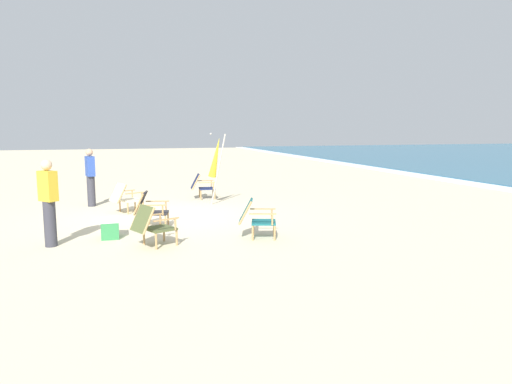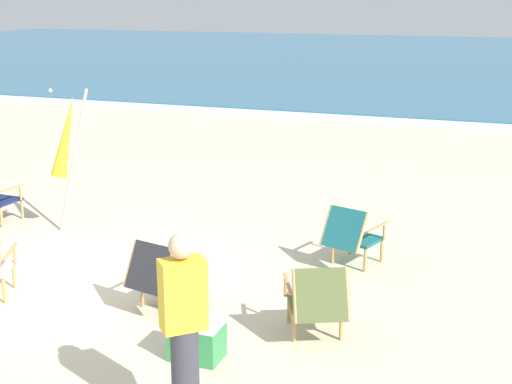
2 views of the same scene
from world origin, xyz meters
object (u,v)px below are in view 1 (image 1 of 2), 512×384
object	(u,v)px
beach_chair_front_left	(256,217)
beach_chair_mid_center	(152,224)
beach_chair_back_left	(125,197)
beach_chair_back_right	(202,185)
person_near_chairs	(49,202)
umbrella_furled_yellow	(216,158)
person_by_waterline	(91,177)
beach_chair_front_right	(149,208)
cooler_box	(110,228)

from	to	relation	value
beach_chair_front_left	beach_chair_mid_center	size ratio (longest dim) A/B	0.97
beach_chair_back_left	beach_chair_back_right	size ratio (longest dim) A/B	1.17
beach_chair_back_right	person_near_chairs	bearing A→B (deg)	-36.71
beach_chair_front_left	person_near_chairs	world-z (taller)	person_near_chairs
umbrella_furled_yellow	person_by_waterline	world-z (taller)	umbrella_furled_yellow
beach_chair_front_right	person_near_chairs	xyz separation A→B (m)	(1.19, -1.88, 0.41)
beach_chair_front_right	beach_chair_front_left	xyz separation A→B (m)	(1.64, 1.98, -0.00)
beach_chair_back_left	cooler_box	distance (m)	2.79
beach_chair_front_left	umbrella_furled_yellow	xyz separation A→B (m)	(-4.17, 0.06, 0.93)
person_near_chairs	person_by_waterline	xyz separation A→B (m)	(-4.50, 0.48, 0.00)
beach_chair_front_right	person_by_waterline	xyz separation A→B (m)	(-3.30, -1.40, 0.41)
person_by_waterline	beach_chair_back_right	bearing A→B (deg)	98.68
beach_chair_front_right	person_by_waterline	size ratio (longest dim) A/B	0.51
person_near_chairs	person_by_waterline	world-z (taller)	same
beach_chair_mid_center	cooler_box	bearing A→B (deg)	-141.34
beach_chair_back_right	umbrella_furled_yellow	size ratio (longest dim) A/B	0.38
beach_chair_front_right	person_by_waterline	bearing A→B (deg)	-156.96
beach_chair_back_left	cooler_box	world-z (taller)	beach_chair_back_left
umbrella_furled_yellow	beach_chair_front_right	bearing A→B (deg)	-38.90
umbrella_furled_yellow	person_by_waterline	bearing A→B (deg)	-102.68
beach_chair_mid_center	beach_chair_back_right	size ratio (longest dim) A/B	1.15
beach_chair_back_right	person_near_chairs	distance (m)	6.24
beach_chair_back_left	cooler_box	bearing A→B (deg)	-6.93
beach_chair_front_left	umbrella_furled_yellow	distance (m)	4.27
beach_chair_front_left	person_near_chairs	distance (m)	3.91
beach_chair_front_right	cooler_box	size ratio (longest dim) A/B	1.70
beach_chair_front_left	umbrella_furled_yellow	size ratio (longest dim) A/B	0.43
beach_chair_front_right	person_by_waterline	distance (m)	3.61
beach_chair_mid_center	person_by_waterline	world-z (taller)	person_by_waterline
beach_chair_back_left	person_near_chairs	world-z (taller)	person_near_chairs
beach_chair_back_right	umbrella_furled_yellow	distance (m)	1.59
umbrella_furled_yellow	person_by_waterline	distance (m)	3.57
cooler_box	beach_chair_back_right	bearing A→B (deg)	149.85
beach_chair_back_left	beach_chair_mid_center	world-z (taller)	beach_chair_mid_center
beach_chair_front_right	beach_chair_mid_center	size ratio (longest dim) A/B	0.92
beach_chair_front_left	person_near_chairs	bearing A→B (deg)	-96.56
beach_chair_front_right	person_near_chairs	size ratio (longest dim) A/B	0.51
beach_chair_mid_center	person_near_chairs	distance (m)	1.95
beach_chair_back_left	cooler_box	xyz separation A→B (m)	(2.76, -0.34, -0.22)
beach_chair_mid_center	umbrella_furled_yellow	size ratio (longest dim) A/B	0.44
beach_chair_front_right	beach_chair_back_left	world-z (taller)	beach_chair_front_right
umbrella_furled_yellow	beach_chair_back_right	bearing A→B (deg)	-170.91
beach_chair_front_left	cooler_box	size ratio (longest dim) A/B	1.80
beach_chair_front_right	cooler_box	world-z (taller)	beach_chair_front_right
umbrella_furled_yellow	person_near_chairs	bearing A→B (deg)	-46.51
cooler_box	beach_chair_mid_center	bearing A→B (deg)	38.66
beach_chair_front_right	beach_chair_back_left	distance (m)	2.02
umbrella_furled_yellow	cooler_box	xyz separation A→B (m)	(3.33, -2.87, -1.15)
beach_chair_front_right	cooler_box	bearing A→B (deg)	-46.17
beach_chair_mid_center	beach_chair_back_right	distance (m)	5.87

